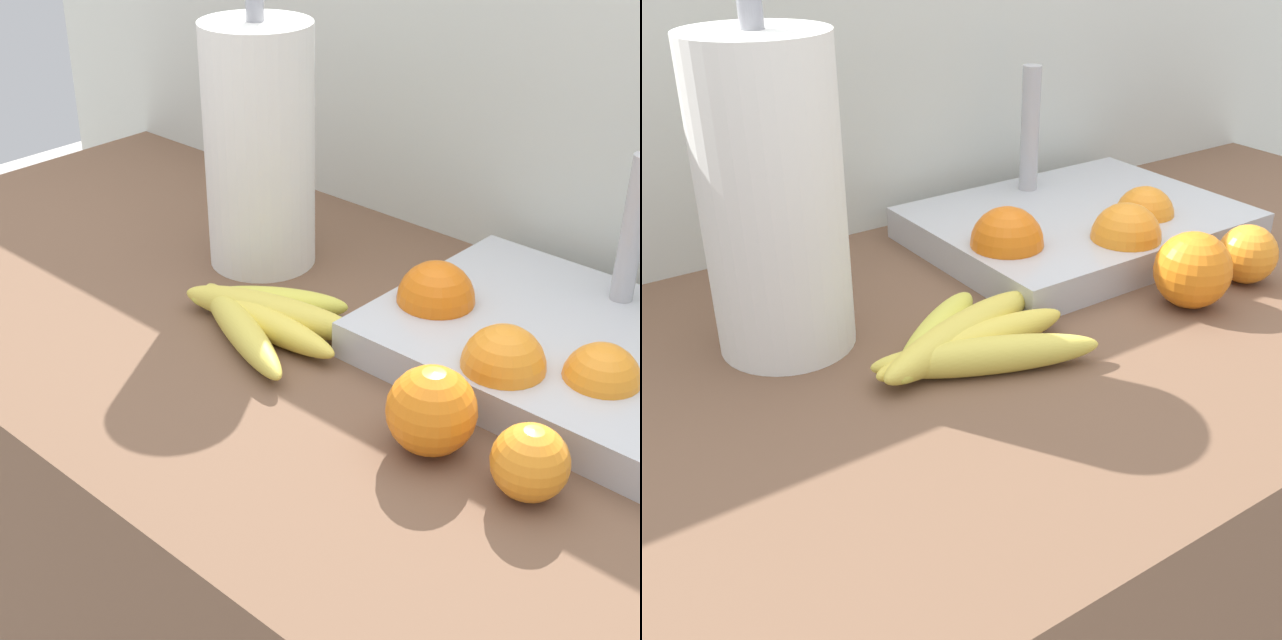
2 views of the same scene
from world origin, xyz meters
TOP-DOWN VIEW (x-y plane):
  - wall_back at (0.00, 0.34)m, footprint 1.82×0.06m
  - banana_bunch at (-0.09, -0.03)m, footprint 0.21×0.18m
  - orange_front at (0.26, -0.06)m, footprint 0.07×0.07m
  - orange_center at (0.17, 0.03)m, footprint 0.08×0.08m
  - orange_back_right at (0.05, 0.09)m, footprint 0.08×0.08m
  - orange_back_left at (0.16, -0.07)m, footprint 0.08×0.08m
  - orange_far_right at (0.25, 0.08)m, footprint 0.07×0.07m
  - paper_towel_roll at (-0.21, 0.10)m, footprint 0.13×0.13m
  - sink_basin at (0.19, 0.13)m, footprint 0.38×0.29m

SIDE VIEW (x-z plane):
  - wall_back at x=0.00m, z-range 0.00..1.30m
  - banana_bunch at x=-0.09m, z-range 0.89..0.92m
  - sink_basin at x=0.19m, z-range 0.81..1.01m
  - orange_front at x=0.26m, z-range 0.89..0.95m
  - orange_far_right at x=0.25m, z-range 0.89..0.96m
  - orange_center at x=0.17m, z-range 0.89..0.97m
  - orange_back_left at x=0.16m, z-range 0.89..0.97m
  - orange_back_right at x=0.05m, z-range 0.89..0.97m
  - paper_towel_roll at x=-0.21m, z-range 0.87..1.19m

